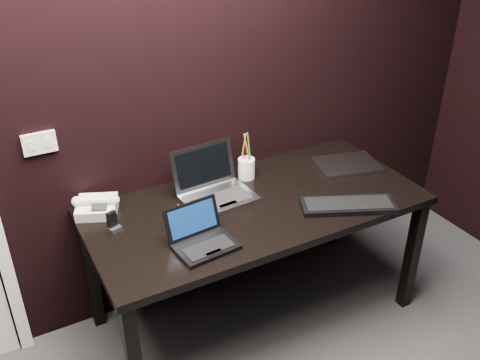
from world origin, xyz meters
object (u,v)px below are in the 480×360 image
ext_keyboard (348,205)px  mobile_phone (113,223)px  netbook (202,239)px  closed_laptop (347,165)px  silver_laptop (215,189)px  desk (256,215)px  pen_cup (246,167)px  desk_phone (97,206)px

ext_keyboard → mobile_phone: mobile_phone is taller
netbook → closed_laptop: netbook is taller
silver_laptop → ext_keyboard: 0.67m
silver_laptop → desk: bearing=-42.6°
netbook → silver_laptop: bearing=56.0°
mobile_phone → pen_cup: bearing=10.1°
closed_laptop → desk_phone: (-1.37, 0.20, 0.03)m
netbook → ext_keyboard: 0.77m
desk → ext_keyboard: bearing=-34.4°
closed_laptop → pen_cup: size_ratio=1.48×
ext_keyboard → mobile_phone: 1.14m
closed_laptop → mobile_phone: 1.35m
closed_laptop → desk_phone: bearing=171.9°
desk → pen_cup: 0.30m
ext_keyboard → mobile_phone: (-1.08, 0.37, 0.02)m
desk → mobile_phone: bearing=171.1°
silver_laptop → mobile_phone: size_ratio=3.89×
desk_phone → mobile_phone: desk_phone is taller
desk_phone → pen_cup: pen_cup is taller
desk → closed_laptop: closed_laptop is taller
desk → desk_phone: 0.79m
ext_keyboard → pen_cup: size_ratio=1.84×
netbook → pen_cup: bearing=43.2°
closed_laptop → mobile_phone: mobile_phone is taller
desk → netbook: 0.45m
desk → closed_laptop: 0.66m
closed_laptop → mobile_phone: size_ratio=4.11×
ext_keyboard → desk_phone: bearing=154.0°
pen_cup → silver_laptop: bearing=-157.0°
closed_laptop → pen_cup: pen_cup is taller
netbook → closed_laptop: size_ratio=0.73×
ext_keyboard → pen_cup: bearing=120.2°
netbook → mobile_phone: size_ratio=2.99×
mobile_phone → silver_laptop: bearing=3.9°
desk → desk_phone: size_ratio=7.07×
silver_laptop → ext_keyboard: bearing=-37.0°
netbook → desk_phone: bearing=125.6°
desk → desk_phone: (-0.73, 0.28, 0.12)m
netbook → desk_phone: netbook is taller
closed_laptop → desk_phone: size_ratio=1.64×
silver_laptop → ext_keyboard: silver_laptop is taller
closed_laptop → ext_keyboard: bearing=-127.7°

